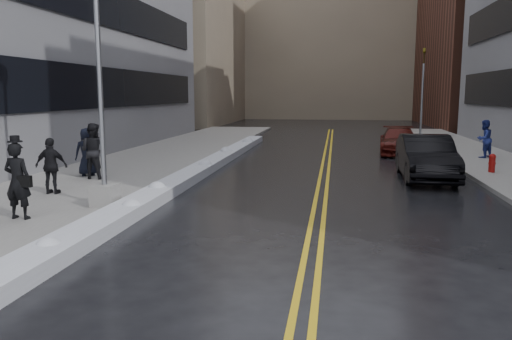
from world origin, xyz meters
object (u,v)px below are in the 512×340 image
at_px(traffic_signal, 422,91).
at_px(fire_hydrant, 492,162).
at_px(pedestrian_b, 93,151).
at_px(pedestrian_east, 484,139).
at_px(pedestrian_c, 87,152).
at_px(car_maroon, 399,141).
at_px(pedestrian_d, 51,166).
at_px(lamppost, 102,119).
at_px(car_black, 426,158).
at_px(pedestrian_fedora, 18,181).

bearing_deg(traffic_signal, fire_hydrant, -87.95).
xyz_separation_m(traffic_signal, pedestrian_b, (-14.22, -17.84, -2.25)).
distance_m(pedestrian_b, pedestrian_east, 17.83).
bearing_deg(pedestrian_c, fire_hydrant, 162.73).
bearing_deg(traffic_signal, car_maroon, -107.36).
relative_size(pedestrian_b, pedestrian_d, 1.16).
height_order(lamppost, fire_hydrant, lamppost).
xyz_separation_m(pedestrian_c, pedestrian_east, (16.22, 7.94, 0.01)).
relative_size(lamppost, car_black, 1.51).
distance_m(pedestrian_c, car_black, 12.70).
relative_size(lamppost, pedestrian_b, 3.79).
height_order(car_black, car_maroon, car_black).
distance_m(pedestrian_fedora, pedestrian_east, 20.52).
bearing_deg(fire_hydrant, pedestrian_b, -165.37).
distance_m(traffic_signal, pedestrian_east, 9.73).
height_order(pedestrian_east, car_maroon, pedestrian_east).
xyz_separation_m(pedestrian_east, car_black, (-3.68, -5.95, -0.23)).
bearing_deg(pedestrian_fedora, car_maroon, -122.11).
xyz_separation_m(lamppost, traffic_signal, (11.80, 22.00, 0.87)).
distance_m(pedestrian_east, car_maroon, 4.30).
height_order(traffic_signal, pedestrian_b, traffic_signal).
height_order(traffic_signal, car_maroon, traffic_signal).
relative_size(traffic_signal, pedestrian_east, 3.30).
bearing_deg(pedestrian_d, fire_hydrant, -157.76).
xyz_separation_m(pedestrian_c, pedestrian_d, (0.61, -3.40, -0.03)).
height_order(lamppost, pedestrian_b, lamppost).
xyz_separation_m(pedestrian_fedora, car_maroon, (11.01, 16.54, -0.39)).
bearing_deg(pedestrian_c, pedestrian_b, 104.12).
bearing_deg(pedestrian_d, pedestrian_east, -146.21).
bearing_deg(lamppost, pedestrian_d, 150.59).
relative_size(pedestrian_b, pedestrian_east, 1.11).
xyz_separation_m(fire_hydrant, traffic_signal, (-0.50, 14.00, 2.85)).
distance_m(traffic_signal, pedestrian_d, 25.17).
height_order(fire_hydrant, pedestrian_east, pedestrian_east).
relative_size(pedestrian_fedora, car_maroon, 0.39).
xyz_separation_m(traffic_signal, car_maroon, (-2.23, -7.12, -2.70)).
height_order(pedestrian_east, car_black, pedestrian_east).
distance_m(lamppost, fire_hydrant, 14.81).
xyz_separation_m(lamppost, pedestrian_east, (13.25, 12.67, -1.47)).
height_order(fire_hydrant, pedestrian_fedora, pedestrian_fedora).
bearing_deg(car_maroon, traffic_signal, 77.40).
bearing_deg(car_black, pedestrian_d, -154.85).
xyz_separation_m(fire_hydrant, pedestrian_b, (-14.72, -3.84, 0.61)).
relative_size(pedestrian_d, pedestrian_east, 0.95).
bearing_deg(pedestrian_b, car_maroon, -131.58).
relative_size(fire_hydrant, pedestrian_fedora, 0.39).
bearing_deg(pedestrian_c, car_maroon, -170.38).
bearing_deg(car_black, car_maroon, 90.82).
relative_size(pedestrian_fedora, pedestrian_b, 0.94).
bearing_deg(lamppost, pedestrian_c, 122.07).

